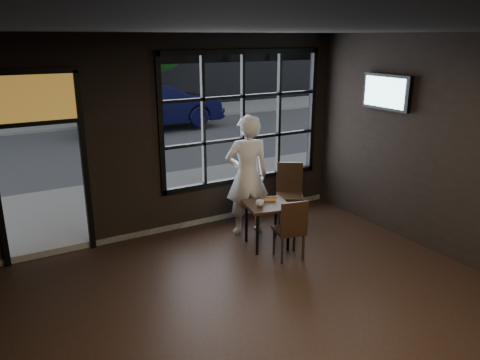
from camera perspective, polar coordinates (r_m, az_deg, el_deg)
floor at (r=5.45m, az=8.34°, el=-18.53°), size 6.00×7.00×0.02m
ceiling at (r=4.43m, az=10.21°, el=17.67°), size 6.00×7.00×0.02m
window_frame at (r=8.12m, az=0.33°, el=7.59°), size 3.06×0.12×2.28m
stained_transom at (r=7.00m, az=-24.04°, el=9.14°), size 1.20×0.06×0.70m
street_asphalt at (r=27.74m, az=-24.14°, el=9.15°), size 60.00×41.00×0.04m
cafe_table at (r=7.28m, az=3.30°, el=-5.48°), size 0.76×0.76×0.70m
chair_near at (r=6.89m, az=5.99°, el=-5.86°), size 0.48×0.48×0.93m
chair_window at (r=8.14m, az=6.09°, el=-1.77°), size 0.62×0.62×1.04m
man at (r=7.55m, az=0.88°, el=0.55°), size 0.81×0.63×1.98m
hotdog at (r=7.30m, az=3.69°, el=-2.28°), size 0.21×0.16×0.06m
cup at (r=7.04m, az=2.44°, el=-2.85°), size 0.16×0.16×0.10m
tv at (r=7.90m, az=17.41°, el=10.20°), size 0.11×0.96×0.56m
navy_car at (r=16.49m, az=-10.57°, el=9.00°), size 4.86×1.93×1.57m
tree_left at (r=18.83m, az=-26.80°, el=13.84°), size 2.19×2.19×3.74m
tree_right at (r=19.47m, az=-10.13°, el=16.43°), size 2.48×2.48×4.23m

